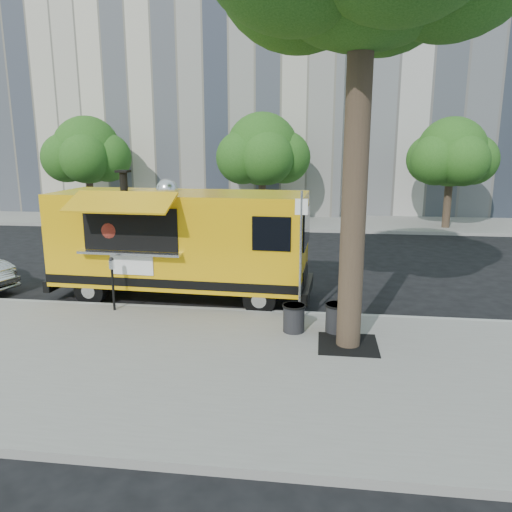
% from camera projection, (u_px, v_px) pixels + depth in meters
% --- Properties ---
extents(ground, '(120.00, 120.00, 0.00)m').
position_uv_depth(ground, '(243.00, 303.00, 13.24)').
color(ground, black).
rests_on(ground, ground).
extents(sidewalk, '(60.00, 6.00, 0.15)m').
position_uv_depth(sidewalk, '(210.00, 366.00, 9.36)').
color(sidewalk, gray).
rests_on(sidewalk, ground).
extents(curb, '(60.00, 0.14, 0.16)m').
position_uv_depth(curb, '(237.00, 312.00, 12.33)').
color(curb, '#999993').
rests_on(curb, ground).
extents(far_sidewalk, '(60.00, 5.00, 0.15)m').
position_uv_depth(far_sidewalk, '(283.00, 222.00, 26.28)').
color(far_sidewalk, gray).
rests_on(far_sidewalk, ground).
extents(building_left, '(22.00, 14.00, 24.00)m').
position_uv_depth(building_left, '(174.00, 21.00, 32.84)').
color(building_left, beige).
rests_on(building_left, ground).
extents(building_mid, '(20.00, 14.00, 20.00)m').
position_uv_depth(building_mid, '(484.00, 49.00, 31.73)').
color(building_mid, '#A8A29D').
rests_on(building_mid, ground).
extents(tree_well, '(1.20, 1.20, 0.02)m').
position_uv_depth(tree_well, '(348.00, 344.00, 10.17)').
color(tree_well, black).
rests_on(tree_well, sidewalk).
extents(far_tree_a, '(3.42, 3.42, 5.36)m').
position_uv_depth(far_tree_a, '(87.00, 150.00, 25.55)').
color(far_tree_a, '#33261C').
rests_on(far_tree_a, far_sidewalk).
extents(far_tree_b, '(3.60, 3.60, 5.50)m').
position_uv_depth(far_tree_b, '(262.00, 149.00, 24.79)').
color(far_tree_b, '#33261C').
rests_on(far_tree_b, far_sidewalk).
extents(far_tree_c, '(3.24, 3.24, 5.21)m').
position_uv_depth(far_tree_c, '(452.00, 152.00, 23.39)').
color(far_tree_c, '#33261C').
rests_on(far_tree_c, far_sidewalk).
extents(sign_post, '(0.28, 0.06, 3.00)m').
position_uv_depth(sign_post, '(301.00, 249.00, 11.14)').
color(sign_post, silver).
rests_on(sign_post, sidewalk).
extents(parking_meter, '(0.11, 0.11, 1.33)m').
position_uv_depth(parking_meter, '(112.00, 277.00, 12.10)').
color(parking_meter, black).
rests_on(parking_meter, sidewalk).
extents(food_truck, '(7.05, 3.36, 3.44)m').
position_uv_depth(food_truck, '(179.00, 241.00, 13.27)').
color(food_truck, '#EEAD0C').
rests_on(food_truck, ground).
extents(trash_bin_left, '(0.50, 0.50, 0.60)m').
position_uv_depth(trash_bin_left, '(294.00, 317.00, 10.82)').
color(trash_bin_left, black).
rests_on(trash_bin_left, sidewalk).
extents(trash_bin_right, '(0.53, 0.53, 0.63)m').
position_uv_depth(trash_bin_right, '(337.00, 317.00, 10.80)').
color(trash_bin_right, black).
rests_on(trash_bin_right, sidewalk).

